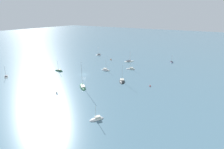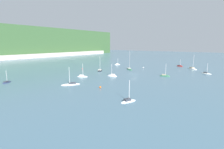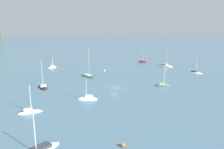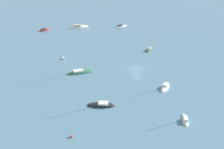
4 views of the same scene
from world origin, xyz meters
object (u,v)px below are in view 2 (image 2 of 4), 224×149
Objects in this scene: sailboat_0 at (180,66)px; sailboat_8 at (192,69)px; sailboat_2 at (7,83)px; sailboat_6 at (112,76)px; sailboat_9 at (82,77)px; sailboat_4 at (117,65)px; sailboat_11 at (128,101)px; sailboat_1 at (100,71)px; mooring_buoy_0 at (82,69)px; mooring_buoy_2 at (143,68)px; sailboat_3 at (165,76)px; sailboat_5 at (129,69)px; sailboat_10 at (71,85)px; mooring_buoy_1 at (100,87)px; sailboat_7 at (206,74)px.

sailboat_8 is (-9.46, -10.70, 0.04)m from sailboat_0.
sailboat_2 is (-99.65, 44.47, 0.01)m from sailboat_0.
sailboat_9 is at bearing 36.61° from sailboat_6.
sailboat_4 is 0.82× the size of sailboat_11.
sailboat_1 is 59.06m from sailboat_11.
sailboat_9 reaches higher than sailboat_6.
sailboat_9 is 1.06× the size of sailboat_11.
mooring_buoy_0 is 0.71× the size of mooring_buoy_2.
sailboat_3 is 30.50m from mooring_buoy_2.
sailboat_10 is at bearing -46.95° from sailboat_5.
mooring_buoy_0 is 0.77× the size of mooring_buoy_1.
sailboat_10 is 29.98m from sailboat_11.
sailboat_3 reaches higher than mooring_buoy_0.
sailboat_3 is (-45.41, -4.99, 0.02)m from sailboat_0.
sailboat_10 is at bearing 171.59° from sailboat_1.
sailboat_0 is 0.87× the size of sailboat_6.
sailboat_8 is 31.79m from mooring_buoy_2.
sailboat_1 is 19.39m from sailboat_5.
mooring_buoy_2 is (-24.56, 17.27, 0.36)m from sailboat_0.
sailboat_8 is at bearing -123.29° from sailboat_6.
sailboat_8 reaches higher than sailboat_0.
mooring_buoy_0 is at bearing 132.84° from mooring_buoy_2.
sailboat_8 reaches higher than sailboat_1.
sailboat_3 is at bearing -176.10° from sailboat_10.
sailboat_0 is 83.50m from mooring_buoy_1.
sailboat_5 reaches higher than sailboat_0.
sailboat_2 is 105.73m from sailboat_8.
sailboat_1 reaches higher than sailboat_4.
sailboat_11 is at bearing 116.23° from sailboat_10.
mooring_buoy_0 is at bearing 77.65° from sailboat_11.
sailboat_5 is (10.07, 26.89, -0.00)m from sailboat_3.
sailboat_4 is at bearing 57.49° from sailboat_11.
sailboat_0 is at bearing -4.23° from mooring_buoy_1.
sailboat_3 reaches higher than sailboat_6.
sailboat_5 is 1.60× the size of sailboat_10.
sailboat_3 is 39.47m from mooring_buoy_1.
sailboat_5 reaches higher than sailboat_4.
sailboat_1 is 38.85m from sailboat_3.
mooring_buoy_1 is (7.26, 16.48, 0.27)m from sailboat_11.
sailboat_8 reaches higher than mooring_buoy_1.
sailboat_5 is 50.45m from mooring_buoy_1.
sailboat_1 reaches higher than mooring_buoy_1.
sailboat_5 reaches higher than sailboat_6.
sailboat_6 is 0.91× the size of sailboat_10.
sailboat_1 reaches higher than sailboat_2.
sailboat_4 is 0.44× the size of sailboat_5.
sailboat_7 is at bearing -178.15° from sailboat_10.
sailboat_2 is at bearing -103.13° from sailboat_7.
sailboat_1 is 0.94× the size of sailboat_8.
sailboat_11 reaches higher than mooring_buoy_2.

